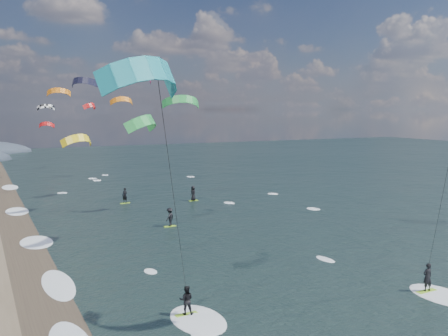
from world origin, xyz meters
name	(u,v)px	position (x,y,z in m)	size (l,w,h in m)	color
wet_sand_strip	(51,318)	(-12.00, 10.00, 0.00)	(3.00, 240.00, 0.00)	#382D23
kitesurfer_near_b	(172,170)	(-7.87, 3.02, 8.24)	(6.95, 8.73, 13.22)	#9EDF27
far_kitesurfers	(169,204)	(2.80, 32.39, 0.89)	(8.71, 14.03, 1.78)	#9EDF27
bg_kite_field	(95,102)	(-0.35, 52.19, 11.65)	(14.51, 70.80, 8.07)	gray
shoreline_surf	(60,285)	(-10.80, 14.75, 0.00)	(2.40, 79.40, 0.11)	white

